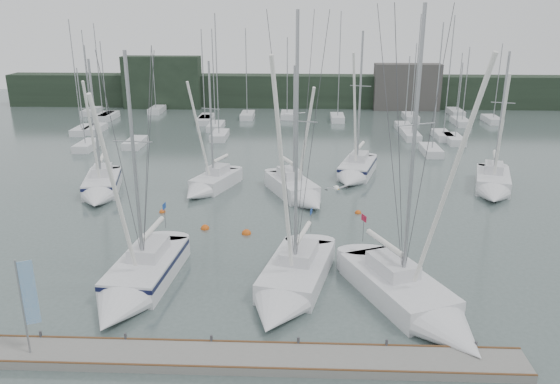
{
  "coord_description": "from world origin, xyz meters",
  "views": [
    {
      "loc": [
        2.06,
        -25.48,
        14.89
      ],
      "look_at": [
        0.78,
        5.0,
        4.64
      ],
      "focal_mm": 35.0,
      "sensor_mm": 36.0,
      "label": 1
    }
  ],
  "objects_px": {
    "sailboat_mid_b": "(208,186)",
    "sailboat_mid_e": "(493,186)",
    "buoy_c": "(162,212)",
    "buoy_d": "(205,229)",
    "sailboat_near_left": "(135,284)",
    "dock_banner": "(27,298)",
    "sailboat_mid_c": "(299,192)",
    "sailboat_mid_d": "(355,172)",
    "sailboat_mid_a": "(100,189)",
    "sailboat_near_right": "(421,306)",
    "sailboat_near_center": "(288,289)",
    "buoy_b": "(358,213)",
    "buoy_a": "(246,234)"
  },
  "relations": [
    {
      "from": "buoy_a",
      "to": "buoy_c",
      "type": "height_order",
      "value": "buoy_a"
    },
    {
      "from": "sailboat_mid_b",
      "to": "buoy_a",
      "type": "xyz_separation_m",
      "value": [
        4.23,
        -9.06,
        -0.56
      ]
    },
    {
      "from": "buoy_d",
      "to": "sailboat_mid_c",
      "type": "bearing_deg",
      "value": 44.65
    },
    {
      "from": "sailboat_mid_d",
      "to": "sailboat_mid_e",
      "type": "xyz_separation_m",
      "value": [
        11.41,
        -3.69,
        -0.02
      ]
    },
    {
      "from": "sailboat_near_left",
      "to": "sailboat_near_center",
      "type": "xyz_separation_m",
      "value": [
        8.36,
        -0.09,
        -0.07
      ]
    },
    {
      "from": "sailboat_near_left",
      "to": "sailboat_near_right",
      "type": "xyz_separation_m",
      "value": [
        15.15,
        -1.7,
        -0.02
      ]
    },
    {
      "from": "sailboat_mid_c",
      "to": "sailboat_mid_e",
      "type": "xyz_separation_m",
      "value": [
        16.46,
        2.39,
        -0.0
      ]
    },
    {
      "from": "sailboat_mid_e",
      "to": "buoy_d",
      "type": "height_order",
      "value": "sailboat_mid_e"
    },
    {
      "from": "sailboat_mid_a",
      "to": "sailboat_mid_e",
      "type": "xyz_separation_m",
      "value": [
        33.09,
        2.15,
        -0.03
      ]
    },
    {
      "from": "buoy_a",
      "to": "sailboat_near_left",
      "type": "bearing_deg",
      "value": -120.95
    },
    {
      "from": "sailboat_near_left",
      "to": "dock_banner",
      "type": "bearing_deg",
      "value": -109.64
    },
    {
      "from": "sailboat_near_center",
      "to": "dock_banner",
      "type": "relative_size",
      "value": 3.54
    },
    {
      "from": "sailboat_mid_c",
      "to": "buoy_d",
      "type": "height_order",
      "value": "sailboat_mid_c"
    },
    {
      "from": "sailboat_mid_d",
      "to": "buoy_c",
      "type": "bearing_deg",
      "value": -132.57
    },
    {
      "from": "sailboat_mid_b",
      "to": "sailboat_mid_e",
      "type": "height_order",
      "value": "sailboat_mid_e"
    },
    {
      "from": "sailboat_mid_b",
      "to": "buoy_c",
      "type": "height_order",
      "value": "sailboat_mid_b"
    },
    {
      "from": "dock_banner",
      "to": "sailboat_mid_a",
      "type": "bearing_deg",
      "value": 78.22
    },
    {
      "from": "sailboat_near_right",
      "to": "buoy_c",
      "type": "bearing_deg",
      "value": 115.83
    },
    {
      "from": "buoy_a",
      "to": "dock_banner",
      "type": "height_order",
      "value": "dock_banner"
    },
    {
      "from": "sailboat_near_left",
      "to": "buoy_d",
      "type": "xyz_separation_m",
      "value": [
        2.18,
        9.51,
        -0.62
      ]
    },
    {
      "from": "buoy_c",
      "to": "sailboat_mid_e",
      "type": "bearing_deg",
      "value": 12.11
    },
    {
      "from": "sailboat_near_center",
      "to": "sailboat_mid_a",
      "type": "xyz_separation_m",
      "value": [
        -16.16,
        16.42,
        0.09
      ]
    },
    {
      "from": "sailboat_near_left",
      "to": "sailboat_mid_b",
      "type": "xyz_separation_m",
      "value": [
        0.99,
        17.77,
        -0.06
      ]
    },
    {
      "from": "buoy_c",
      "to": "buoy_d",
      "type": "xyz_separation_m",
      "value": [
        3.87,
        -3.18,
        0.0
      ]
    },
    {
      "from": "sailboat_mid_d",
      "to": "dock_banner",
      "type": "relative_size",
      "value": 3.09
    },
    {
      "from": "sailboat_mid_d",
      "to": "buoy_c",
      "type": "distance_m",
      "value": 18.24
    },
    {
      "from": "sailboat_near_right",
      "to": "sailboat_mid_c",
      "type": "height_order",
      "value": "sailboat_near_right"
    },
    {
      "from": "sailboat_mid_b",
      "to": "sailboat_mid_e",
      "type": "distance_m",
      "value": 24.31
    },
    {
      "from": "buoy_a",
      "to": "sailboat_near_right",
      "type": "bearing_deg",
      "value": -46.35
    },
    {
      "from": "sailboat_mid_e",
      "to": "buoy_b",
      "type": "relative_size",
      "value": 25.43
    },
    {
      "from": "sailboat_mid_a",
      "to": "sailboat_mid_d",
      "type": "height_order",
      "value": "sailboat_mid_d"
    },
    {
      "from": "sailboat_mid_a",
      "to": "buoy_c",
      "type": "xyz_separation_m",
      "value": [
        6.1,
        -3.64,
        -0.64
      ]
    },
    {
      "from": "sailboat_near_left",
      "to": "buoy_b",
      "type": "xyz_separation_m",
      "value": [
        13.4,
        13.13,
        -0.62
      ]
    },
    {
      "from": "sailboat_near_left",
      "to": "dock_banner",
      "type": "relative_size",
      "value": 3.09
    },
    {
      "from": "sailboat_near_left",
      "to": "buoy_b",
      "type": "distance_m",
      "value": 18.77
    },
    {
      "from": "sailboat_near_right",
      "to": "sailboat_mid_b",
      "type": "relative_size",
      "value": 1.39
    },
    {
      "from": "sailboat_near_left",
      "to": "sailboat_near_right",
      "type": "distance_m",
      "value": 15.25
    },
    {
      "from": "sailboat_mid_d",
      "to": "buoy_c",
      "type": "height_order",
      "value": "sailboat_mid_d"
    },
    {
      "from": "buoy_c",
      "to": "buoy_a",
      "type": "bearing_deg",
      "value": -29.86
    },
    {
      "from": "buoy_a",
      "to": "buoy_d",
      "type": "height_order",
      "value": "buoy_a"
    },
    {
      "from": "sailboat_mid_c",
      "to": "buoy_d",
      "type": "bearing_deg",
      "value": -159.46
    },
    {
      "from": "sailboat_mid_b",
      "to": "sailboat_mid_e",
      "type": "xyz_separation_m",
      "value": [
        24.3,
        0.7,
        0.06
      ]
    },
    {
      "from": "sailboat_mid_a",
      "to": "dock_banner",
      "type": "distance_m",
      "value": 23.02
    },
    {
      "from": "buoy_c",
      "to": "buoy_d",
      "type": "height_order",
      "value": "buoy_d"
    },
    {
      "from": "sailboat_mid_c",
      "to": "sailboat_mid_d",
      "type": "distance_m",
      "value": 7.9
    },
    {
      "from": "dock_banner",
      "to": "buoy_c",
      "type": "bearing_deg",
      "value": 62.25
    },
    {
      "from": "sailboat_near_center",
      "to": "buoy_b",
      "type": "height_order",
      "value": "sailboat_near_center"
    },
    {
      "from": "buoy_a",
      "to": "dock_banner",
      "type": "bearing_deg",
      "value": -118.38
    },
    {
      "from": "sailboat_near_right",
      "to": "sailboat_mid_b",
      "type": "bearing_deg",
      "value": 102.35
    },
    {
      "from": "sailboat_near_left",
      "to": "sailboat_mid_a",
      "type": "relative_size",
      "value": 1.17
    }
  ]
}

